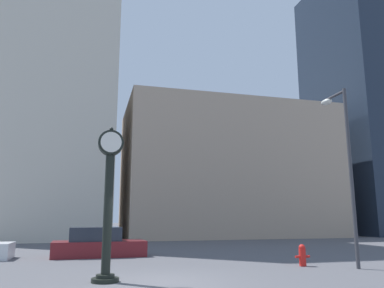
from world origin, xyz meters
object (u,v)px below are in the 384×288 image
(car_maroon, at_px, (98,244))
(fire_hydrant_near, at_px, (302,255))
(street_clock, at_px, (109,197))
(street_lamp_right, at_px, (343,148))

(car_maroon, relative_size, fire_hydrant_near, 5.35)
(fire_hydrant_near, bearing_deg, car_maroon, 143.76)
(street_clock, bearing_deg, street_lamp_right, 5.37)
(fire_hydrant_near, height_order, street_lamp_right, street_lamp_right)
(car_maroon, bearing_deg, fire_hydrant_near, -38.28)
(car_maroon, xyz_separation_m, street_lamp_right, (9.15, -6.39, 3.96))
(car_maroon, height_order, street_lamp_right, street_lamp_right)
(street_clock, distance_m, street_lamp_right, 9.32)
(street_lamp_right, bearing_deg, fire_hydrant_near, 152.09)
(street_clock, height_order, car_maroon, street_clock)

